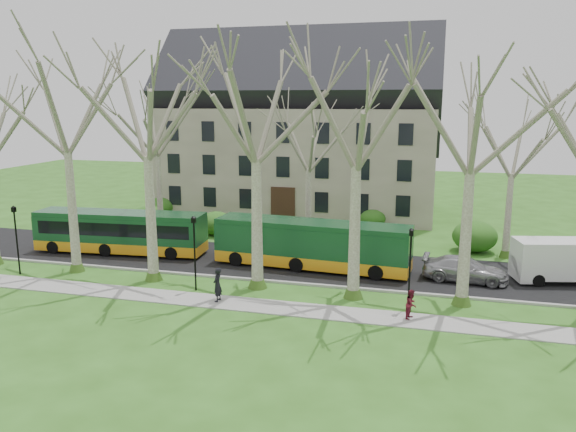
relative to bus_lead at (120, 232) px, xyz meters
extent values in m
plane|color=#2F5F1B|center=(14.47, -5.08, -1.58)|extent=(120.00, 120.00, 0.00)
cube|color=gray|center=(14.47, -7.58, -1.55)|extent=(70.00, 2.00, 0.06)
cube|color=black|center=(14.47, 0.42, -1.55)|extent=(80.00, 8.00, 0.06)
cube|color=#A5A39E|center=(14.47, -3.58, -1.51)|extent=(80.00, 0.25, 0.14)
cube|color=gray|center=(8.47, 18.92, 3.42)|extent=(26.00, 12.00, 10.00)
cylinder|color=black|center=(-3.53, -6.08, 0.42)|extent=(0.10, 0.10, 4.00)
cube|color=black|center=(-3.53, -6.08, 2.57)|extent=(0.22, 0.22, 0.30)
cylinder|color=black|center=(8.47, -6.08, 0.42)|extent=(0.10, 0.10, 4.00)
cube|color=black|center=(8.47, -6.08, 2.57)|extent=(0.22, 0.22, 0.30)
cylinder|color=black|center=(20.47, -6.08, 0.42)|extent=(0.10, 0.10, 4.00)
cube|color=black|center=(20.47, -6.08, 2.57)|extent=(0.22, 0.22, 0.30)
ellipsoid|color=#2C631C|center=(-1.53, 6.92, -0.58)|extent=(2.60, 2.60, 2.00)
ellipsoid|color=#2C631C|center=(4.47, 6.92, -0.58)|extent=(2.60, 2.60, 2.00)
ellipsoid|color=#2C631C|center=(18.47, 6.92, -0.58)|extent=(2.60, 2.60, 2.00)
ellipsoid|color=#2C631C|center=(24.47, 6.92, -0.58)|extent=(2.60, 2.60, 2.00)
ellipsoid|color=#2C631C|center=(-3.53, 12.92, -0.58)|extent=(2.60, 2.60, 2.00)
ellipsoid|color=#2C631C|center=(16.47, 12.92, -0.58)|extent=(2.60, 2.60, 2.00)
imported|color=#9E9DA2|center=(23.51, -0.45, -0.80)|extent=(5.15, 2.45, 1.45)
imported|color=black|center=(10.41, -7.55, -0.58)|extent=(0.47, 0.70, 1.88)
imported|color=maroon|center=(20.67, -7.36, -0.78)|extent=(0.75, 0.86, 1.49)
camera|label=1|loc=(21.50, -34.50, 9.19)|focal=35.00mm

